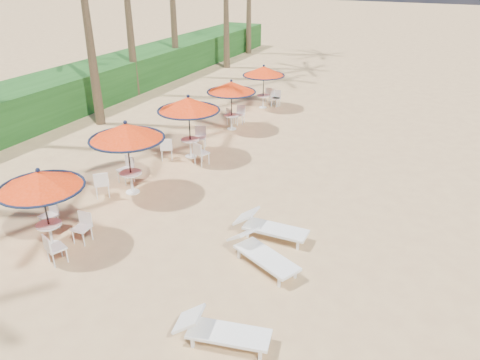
{
  "coord_description": "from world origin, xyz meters",
  "views": [
    {
      "loc": [
        3.73,
        -6.95,
        6.88
      ],
      "look_at": [
        -1.3,
        3.82,
        1.2
      ],
      "focal_mm": 35.0,
      "sensor_mm": 36.0,
      "label": 1
    }
  ],
  "objects_px": {
    "station_3": "(232,91)",
    "lounger_near": "(219,330)",
    "station_4": "(265,76)",
    "lounger_far": "(268,226)",
    "station_0": "(44,190)",
    "lounger_mid": "(260,252)",
    "station_1": "(125,138)",
    "station_2": "(189,112)"
  },
  "relations": [
    {
      "from": "station_0",
      "to": "station_2",
      "type": "height_order",
      "value": "station_2"
    },
    {
      "from": "station_3",
      "to": "lounger_near",
      "type": "distance_m",
      "value": 12.83
    },
    {
      "from": "lounger_near",
      "to": "lounger_far",
      "type": "distance_m",
      "value": 4.03
    },
    {
      "from": "lounger_far",
      "to": "lounger_mid",
      "type": "bearing_deg",
      "value": -77.63
    },
    {
      "from": "lounger_near",
      "to": "station_1",
      "type": "bearing_deg",
      "value": 129.15
    },
    {
      "from": "station_4",
      "to": "lounger_near",
      "type": "xyz_separation_m",
      "value": [
        5.27,
        -15.21,
        -1.26
      ]
    },
    {
      "from": "station_4",
      "to": "lounger_near",
      "type": "distance_m",
      "value": 16.14
    },
    {
      "from": "lounger_mid",
      "to": "lounger_far",
      "type": "bearing_deg",
      "value": 128.83
    },
    {
      "from": "station_3",
      "to": "lounger_far",
      "type": "bearing_deg",
      "value": -57.89
    },
    {
      "from": "station_2",
      "to": "station_4",
      "type": "bearing_deg",
      "value": 89.32
    },
    {
      "from": "station_2",
      "to": "station_3",
      "type": "height_order",
      "value": "station_2"
    },
    {
      "from": "station_3",
      "to": "station_4",
      "type": "bearing_deg",
      "value": 88.92
    },
    {
      "from": "station_1",
      "to": "lounger_far",
      "type": "relative_size",
      "value": 1.21
    },
    {
      "from": "station_1",
      "to": "station_2",
      "type": "bearing_deg",
      "value": 85.73
    },
    {
      "from": "station_0",
      "to": "lounger_near",
      "type": "relative_size",
      "value": 1.13
    },
    {
      "from": "station_0",
      "to": "lounger_mid",
      "type": "height_order",
      "value": "station_0"
    },
    {
      "from": "station_2",
      "to": "station_4",
      "type": "distance_m",
      "value": 7.2
    },
    {
      "from": "station_2",
      "to": "lounger_near",
      "type": "height_order",
      "value": "station_2"
    },
    {
      "from": "station_4",
      "to": "lounger_near",
      "type": "height_order",
      "value": "station_4"
    },
    {
      "from": "station_2",
      "to": "station_3",
      "type": "bearing_deg",
      "value": 89.72
    },
    {
      "from": "station_0",
      "to": "station_2",
      "type": "xyz_separation_m",
      "value": [
        0.18,
        6.76,
        0.13
      ]
    },
    {
      "from": "station_0",
      "to": "station_1",
      "type": "bearing_deg",
      "value": 91.22
    },
    {
      "from": "station_1",
      "to": "lounger_mid",
      "type": "distance_m",
      "value": 5.83
    },
    {
      "from": "station_0",
      "to": "lounger_far",
      "type": "bearing_deg",
      "value": 28.95
    },
    {
      "from": "station_1",
      "to": "station_2",
      "type": "xyz_separation_m",
      "value": [
        0.25,
        3.39,
        -0.09
      ]
    },
    {
      "from": "station_4",
      "to": "station_3",
      "type": "bearing_deg",
      "value": -91.08
    },
    {
      "from": "lounger_near",
      "to": "lounger_mid",
      "type": "relative_size",
      "value": 0.92
    },
    {
      "from": "lounger_near",
      "to": "lounger_mid",
      "type": "distance_m",
      "value": 2.79
    },
    {
      "from": "station_4",
      "to": "lounger_mid",
      "type": "height_order",
      "value": "station_4"
    },
    {
      "from": "station_3",
      "to": "lounger_far",
      "type": "xyz_separation_m",
      "value": [
        4.77,
        -7.6,
        -1.35
      ]
    },
    {
      "from": "station_0",
      "to": "lounger_mid",
      "type": "relative_size",
      "value": 1.04
    },
    {
      "from": "station_0",
      "to": "lounger_far",
      "type": "xyz_separation_m",
      "value": [
        4.97,
        2.75,
        -1.3
      ]
    },
    {
      "from": "lounger_far",
      "to": "station_2",
      "type": "bearing_deg",
      "value": 139.32
    },
    {
      "from": "lounger_mid",
      "to": "station_2",
      "type": "bearing_deg",
      "value": 159.86
    },
    {
      "from": "station_3",
      "to": "lounger_far",
      "type": "height_order",
      "value": "station_3"
    },
    {
      "from": "station_2",
      "to": "lounger_mid",
      "type": "height_order",
      "value": "station_2"
    },
    {
      "from": "station_2",
      "to": "station_4",
      "type": "relative_size",
      "value": 1.11
    },
    {
      "from": "lounger_mid",
      "to": "lounger_far",
      "type": "xyz_separation_m",
      "value": [
        -0.28,
        1.22,
        -0.01
      ]
    },
    {
      "from": "lounger_mid",
      "to": "station_1",
      "type": "bearing_deg",
      "value": -173.29
    },
    {
      "from": "station_1",
      "to": "station_4",
      "type": "height_order",
      "value": "station_1"
    },
    {
      "from": "station_1",
      "to": "station_4",
      "type": "bearing_deg",
      "value": 88.17
    },
    {
      "from": "station_0",
      "to": "lounger_far",
      "type": "height_order",
      "value": "station_0"
    }
  ]
}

